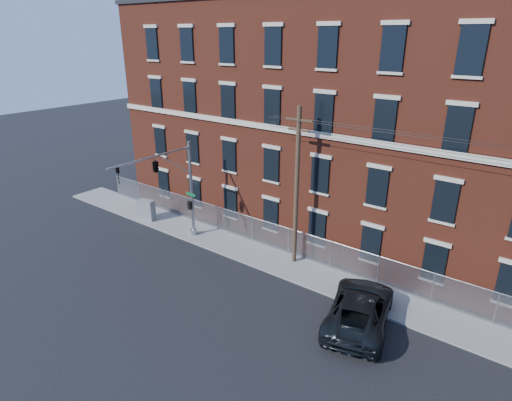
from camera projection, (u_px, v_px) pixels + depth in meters
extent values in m
plane|color=black|center=(213.00, 291.00, 24.66)|extent=(140.00, 140.00, 0.00)
cube|color=gray|center=(454.00, 326.00, 21.61)|extent=(65.00, 3.00, 0.12)
cube|color=beige|center=(494.00, 161.00, 20.02)|extent=(55.00, 0.18, 0.35)
cube|color=black|center=(164.00, 183.00, 35.64)|extent=(1.20, 0.10, 2.20)
cube|color=black|center=(160.00, 141.00, 34.33)|extent=(1.20, 0.10, 2.20)
cube|color=black|center=(156.00, 93.00, 32.93)|extent=(1.20, 0.10, 2.20)
cube|color=black|center=(152.00, 44.00, 31.62)|extent=(1.20, 0.10, 2.20)
cube|color=black|center=(195.00, 192.00, 33.59)|extent=(1.20, 0.10, 2.20)
cube|color=black|center=(193.00, 148.00, 32.27)|extent=(1.20, 0.10, 2.20)
cube|color=black|center=(190.00, 97.00, 30.88)|extent=(1.20, 0.10, 2.20)
cube|color=black|center=(187.00, 45.00, 29.56)|extent=(1.20, 0.10, 2.20)
cube|color=black|center=(230.00, 203.00, 31.53)|extent=(1.20, 0.10, 2.20)
cube|color=black|center=(229.00, 156.00, 30.21)|extent=(1.20, 0.10, 2.20)
cube|color=black|center=(228.00, 102.00, 28.82)|extent=(1.20, 0.10, 2.20)
cube|color=black|center=(227.00, 45.00, 27.50)|extent=(1.20, 0.10, 2.20)
cube|color=black|center=(271.00, 215.00, 29.47)|extent=(1.20, 0.10, 2.20)
cube|color=black|center=(271.00, 165.00, 28.15)|extent=(1.20, 0.10, 2.20)
cube|color=black|center=(272.00, 107.00, 26.76)|extent=(1.20, 0.10, 2.20)
cube|color=black|center=(273.00, 46.00, 25.44)|extent=(1.20, 0.10, 2.20)
cube|color=black|center=(317.00, 228.00, 27.41)|extent=(1.20, 0.10, 2.20)
cube|color=black|center=(320.00, 175.00, 26.09)|extent=(1.20, 0.10, 2.20)
cube|color=black|center=(324.00, 113.00, 24.70)|extent=(1.20, 0.10, 2.20)
cube|color=black|center=(327.00, 47.00, 23.38)|extent=(1.20, 0.10, 2.20)
cube|color=black|center=(371.00, 244.00, 25.35)|extent=(1.20, 0.10, 2.20)
cube|color=black|center=(377.00, 187.00, 24.03)|extent=(1.20, 0.10, 2.20)
cube|color=black|center=(385.00, 120.00, 22.64)|extent=(1.20, 0.10, 2.20)
cube|color=black|center=(393.00, 49.00, 21.33)|extent=(1.20, 0.10, 2.20)
cube|color=black|center=(434.00, 263.00, 23.29)|extent=(1.20, 0.10, 2.20)
cube|color=black|center=(445.00, 202.00, 21.98)|extent=(1.20, 0.10, 2.20)
cube|color=black|center=(458.00, 129.00, 20.59)|extent=(1.20, 0.10, 2.20)
cube|color=black|center=(471.00, 50.00, 19.27)|extent=(1.20, 0.10, 2.20)
cube|color=black|center=(510.00, 285.00, 21.24)|extent=(1.20, 0.10, 2.20)
cube|color=#A5A8AD|center=(463.00, 298.00, 22.22)|extent=(59.00, 0.02, 1.80)
cylinder|color=#9EA0A5|center=(466.00, 283.00, 21.89)|extent=(59.00, 0.04, 0.04)
cylinder|color=#9EA0A5|center=(118.00, 185.00, 38.78)|extent=(0.06, 0.06, 1.85)
cylinder|color=#9EA0A5|center=(139.00, 192.00, 37.04)|extent=(0.06, 0.06, 1.85)
cylinder|color=#9EA0A5|center=(163.00, 200.00, 35.30)|extent=(0.06, 0.06, 1.85)
cylinder|color=#9EA0A5|center=(190.00, 209.00, 33.55)|extent=(0.06, 0.06, 1.85)
cylinder|color=#9EA0A5|center=(219.00, 218.00, 31.81)|extent=(0.06, 0.06, 1.85)
cylinder|color=#9EA0A5|center=(252.00, 229.00, 30.07)|extent=(0.06, 0.06, 1.85)
cylinder|color=#9EA0A5|center=(289.00, 241.00, 28.32)|extent=(0.06, 0.06, 1.85)
cylinder|color=#9EA0A5|center=(331.00, 255.00, 26.58)|extent=(0.06, 0.06, 1.85)
cylinder|color=#9EA0A5|center=(378.00, 270.00, 24.84)|extent=(0.06, 0.06, 1.85)
cylinder|color=#9EA0A5|center=(433.00, 288.00, 23.09)|extent=(0.06, 0.06, 1.85)
cylinder|color=#9EA0A5|center=(496.00, 309.00, 21.35)|extent=(0.06, 0.06, 1.85)
cylinder|color=#9EA0A5|center=(191.00, 190.00, 30.04)|extent=(0.22, 0.22, 7.00)
cylinder|color=#9EA0A5|center=(194.00, 232.00, 31.25)|extent=(0.50, 0.50, 0.40)
cylinder|color=#9EA0A5|center=(151.00, 157.00, 26.49)|extent=(0.14, 6.50, 0.14)
cylinder|color=#9EA0A5|center=(177.00, 165.00, 28.38)|extent=(0.08, 2.18, 1.56)
cube|color=#0C592D|center=(191.00, 194.00, 30.01)|extent=(0.90, 0.03, 0.22)
cube|color=black|center=(190.00, 205.00, 30.26)|extent=(0.25, 0.25, 0.60)
imported|color=black|center=(118.00, 176.00, 24.80)|extent=(0.16, 0.20, 1.00)
imported|color=black|center=(155.00, 165.00, 26.88)|extent=(0.53, 2.48, 1.00)
cylinder|color=#4C3926|center=(297.00, 189.00, 25.82)|extent=(0.28, 0.28, 10.00)
cube|color=#4C3926|center=(299.00, 120.00, 24.28)|extent=(1.80, 0.12, 0.12)
cube|color=#4C3926|center=(299.00, 130.00, 24.50)|extent=(1.40, 0.12, 0.12)
imported|color=black|center=(360.00, 308.00, 21.61)|extent=(4.39, 6.83, 1.75)
cube|color=gray|center=(146.00, 210.00, 33.55)|extent=(1.42, 0.95, 1.62)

